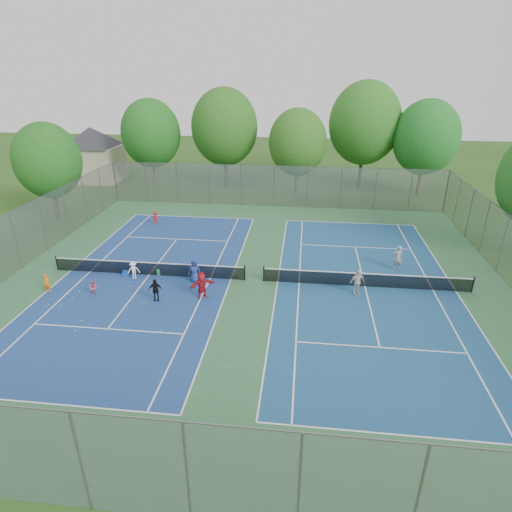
{
  "coord_description": "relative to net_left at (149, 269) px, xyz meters",
  "views": [
    {
      "loc": [
        2.95,
        -24.31,
        12.7
      ],
      "look_at": [
        0.0,
        1.0,
        1.3
      ],
      "focal_mm": 30.0,
      "sensor_mm": 36.0,
      "label": 1
    }
  ],
  "objects": [
    {
      "name": "ground",
      "position": [
        7.0,
        0.0,
        -0.46
      ],
      "size": [
        120.0,
        120.0,
        0.0
      ],
      "primitive_type": "plane",
      "color": "#274C17",
      "rests_on": "ground"
    },
    {
      "name": "court_pad",
      "position": [
        7.0,
        0.0,
        -0.45
      ],
      "size": [
        32.0,
        32.0,
        0.01
      ],
      "primitive_type": "cube",
      "color": "#2F633B",
      "rests_on": "ground"
    },
    {
      "name": "court_left",
      "position": [
        0.0,
        0.0,
        -0.44
      ],
      "size": [
        10.97,
        23.77,
        0.01
      ],
      "primitive_type": "cube",
      "color": "navy",
      "rests_on": "court_pad"
    },
    {
      "name": "court_right",
      "position": [
        14.0,
        0.0,
        -0.44
      ],
      "size": [
        10.97,
        23.77,
        0.01
      ],
      "primitive_type": "cube",
      "color": "navy",
      "rests_on": "court_pad"
    },
    {
      "name": "net_left",
      "position": [
        0.0,
        0.0,
        0.0
      ],
      "size": [
        12.87,
        0.1,
        0.91
      ],
      "primitive_type": "cube",
      "color": "black",
      "rests_on": "ground"
    },
    {
      "name": "net_right",
      "position": [
        14.0,
        0.0,
        0.0
      ],
      "size": [
        12.87,
        0.1,
        0.91
      ],
      "primitive_type": "cube",
      "color": "black",
      "rests_on": "ground"
    },
    {
      "name": "fence_north",
      "position": [
        7.0,
        16.0,
        1.54
      ],
      "size": [
        32.0,
        0.1,
        4.0
      ],
      "primitive_type": "cube",
      "color": "gray",
      "rests_on": "ground"
    },
    {
      "name": "fence_south",
      "position": [
        7.0,
        -16.0,
        1.54
      ],
      "size": [
        32.0,
        0.1,
        4.0
      ],
      "primitive_type": "cube",
      "color": "gray",
      "rests_on": "ground"
    },
    {
      "name": "fence_west",
      "position": [
        -9.0,
        0.0,
        1.54
      ],
      "size": [
        0.1,
        32.0,
        4.0
      ],
      "primitive_type": "cube",
      "rotation": [
        0.0,
        0.0,
        1.57
      ],
      "color": "gray",
      "rests_on": "ground"
    },
    {
      "name": "house",
      "position": [
        -15.0,
        24.0,
        3.76
      ],
      "size": [
        11.03,
        11.03,
        7.3
      ],
      "color": "#B7A88C",
      "rests_on": "ground"
    },
    {
      "name": "tree_nw",
      "position": [
        -7.0,
        22.0,
        5.44
      ],
      "size": [
        6.4,
        6.4,
        9.58
      ],
      "color": "#443326",
      "rests_on": "ground"
    },
    {
      "name": "tree_nl",
      "position": [
        1.0,
        23.0,
        6.09
      ],
      "size": [
        7.2,
        7.2,
        10.69
      ],
      "color": "#443326",
      "rests_on": "ground"
    },
    {
      "name": "tree_nc",
      "position": [
        9.0,
        21.0,
        4.94
      ],
      "size": [
        6.0,
        6.0,
        8.85
      ],
      "color": "#443326",
      "rests_on": "ground"
    },
    {
      "name": "tree_nr",
      "position": [
        16.0,
        24.0,
        6.59
      ],
      "size": [
        7.6,
        7.6,
        11.42
      ],
      "color": "#443326",
      "rests_on": "ground"
    },
    {
      "name": "tree_ne",
      "position": [
        22.0,
        22.0,
        5.51
      ],
      "size": [
        6.6,
        6.6,
        9.77
      ],
      "color": "#443326",
      "rests_on": "ground"
    },
    {
      "name": "tree_side_w",
      "position": [
        -12.0,
        10.0,
        4.79
      ],
      "size": [
        5.6,
        5.6,
        8.47
      ],
      "color": "#443326",
      "rests_on": "ground"
    },
    {
      "name": "ball_crate",
      "position": [
        -1.55,
        -0.18,
        -0.31
      ],
      "size": [
        0.41,
        0.41,
        0.3
      ],
      "primitive_type": "cube",
      "rotation": [
        0.0,
        0.0,
        0.21
      ],
      "color": "blue",
      "rests_on": "ground"
    },
    {
      "name": "ball_hopper",
      "position": [
        0.63,
        0.08,
        -0.22
      ],
      "size": [
        0.31,
        0.31,
        0.48
      ],
      "primitive_type": "cube",
      "rotation": [
        0.0,
        0.0,
        0.35
      ],
      "color": "#25883B",
      "rests_on": "ground"
    },
    {
      "name": "student_a",
      "position": [
        -5.29,
        -3.0,
        0.15
      ],
      "size": [
        0.47,
        0.34,
        1.21
      ],
      "primitive_type": "imported",
      "rotation": [
        0.0,
        0.0,
        0.12
      ],
      "color": "orange",
      "rests_on": "ground"
    },
    {
      "name": "student_b",
      "position": [
        -2.33,
        -3.04,
        0.05
      ],
      "size": [
        0.56,
        0.47,
        1.01
      ],
      "primitive_type": "imported",
      "rotation": [
        0.0,
        0.0,
        0.19
      ],
      "color": "#D05080",
      "rests_on": "ground"
    },
    {
      "name": "student_c",
      "position": [
        -0.78,
        -0.6,
        0.14
      ],
      "size": [
        0.88,
        0.68,
        1.2
      ],
      "primitive_type": "imported",
      "rotation": [
        0.0,
        0.0,
        0.34
      ],
      "color": "white",
      "rests_on": "ground"
    },
    {
      "name": "student_d",
      "position": [
        1.57,
        -3.19,
        0.25
      ],
      "size": [
        0.87,
        0.5,
        1.41
      ],
      "primitive_type": "imported",
      "rotation": [
        0.0,
        0.0,
        0.2
      ],
      "color": "black",
      "rests_on": "ground"
    },
    {
      "name": "student_e",
      "position": [
        3.25,
        -0.6,
        0.33
      ],
      "size": [
        0.83,
        0.6,
        1.58
      ],
      "primitive_type": "imported",
      "rotation": [
        0.0,
        0.0,
        0.13
      ],
      "color": "navy",
      "rests_on": "ground"
    },
    {
      "name": "student_f",
      "position": [
        4.19,
        -2.52,
        0.38
      ],
      "size": [
        1.56,
        1.3,
        1.68
      ],
      "primitive_type": "imported",
      "rotation": [
        0.0,
        0.0,
        0.61
      ],
      "color": "#AF1923",
      "rests_on": "ground"
    },
    {
      "name": "child_far_baseline",
      "position": [
        -2.75,
        9.55,
        0.13
      ],
      "size": [
        0.79,
        0.5,
        1.18
      ],
      "primitive_type": "imported",
      "rotation": [
        0.0,
        0.0,
        3.06
      ],
      "color": "red",
      "rests_on": "ground"
    },
    {
      "name": "instructor",
      "position": [
        16.39,
        2.8,
        0.42
      ],
      "size": [
        0.7,
        0.53,
        1.75
      ],
      "primitive_type": "imported",
      "rotation": [
        0.0,
        0.0,
        3.32
      ],
      "color": "#939496",
      "rests_on": "ground"
    },
    {
      "name": "teen_court_b",
      "position": [
        13.34,
        -1.03,
        0.37
      ],
      "size": [
        1.04,
        0.78,
        1.64
      ],
      "primitive_type": "imported",
      "rotation": [
        0.0,
        0.0,
        0.45
      ],
      "color": "beige",
      "rests_on": "ground"
    },
    {
      "name": "tennis_ball_0",
      "position": [
        -3.65,
        -4.54,
        -0.42
      ],
      "size": [
        0.07,
        0.07,
        0.07
      ],
      "primitive_type": "sphere",
      "color": "#DDEC37",
      "rests_on": "ground"
    },
    {
      "name": "tennis_ball_1",
      "position": [
        -1.6,
        -6.79,
        -0.42
      ],
      "size": [
        0.07,
        0.07,
        0.07
      ],
      "primitive_type": "sphere",
      "color": "#CBE735",
      "rests_on": "ground"
    },
    {
      "name": "tennis_ball_2",
      "position": [
        2.83,
        -6.31,
        -0.42
      ],
      "size": [
        0.07,
        0.07,
        0.07
      ],
      "primitive_type": "sphere",
      "color": "#E4F338",
      "rests_on": "ground"
    },
    {
      "name": "tennis_ball_3",
      "position": [
        -0.63,
        -1.7,
        -0.42
      ],
      "size": [
        0.07,
        0.07,
        0.07
      ],
      "primitive_type": "sphere",
      "color": "yellow",
      "rests_on": "ground"
    },
    {
      "name": "tennis_ball_4",
      "position": [
        -4.44,
        -4.44,
        -0.42
      ],
      "size": [
        0.07,
        0.07,
        0.07
      ],
      "primitive_type": "sphere",
      "color": "#A3C12C",
      "rests_on": "ground"
    },
    {
      "name": "tennis_ball_5",
      "position": [
        0.3,
        -4.52,
        -0.42
      ],
      "size": [
        0.07,
        0.07,
        0.07
      ],
      "primitive_type": "sphere",
      "color": "#B6C92E",
      "rests_on": "ground"
    },
    {
      "name": "tennis_ball_6",
      "position": [
        4.37,
        -5.31,
        -0.42
      ],
      "size": [
        0.07,
        0.07,
        0.07
      ],
      "primitive_type": "sphere",
      "color": "gold",
      "rests_on": "ground"
    },
    {
      "name": "tennis_ball_7",
      "position": [
        0.95,
        -3.61,
        -0.42
      ],
      "size": [
        0.07,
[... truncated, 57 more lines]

